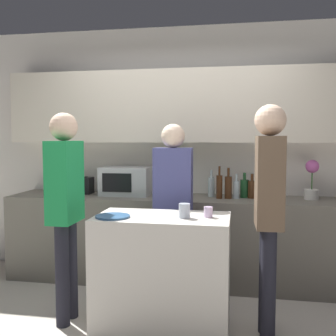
{
  "coord_description": "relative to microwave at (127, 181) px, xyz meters",
  "views": [
    {
      "loc": [
        0.59,
        -2.59,
        1.5
      ],
      "look_at": [
        0.02,
        0.58,
        1.25
      ],
      "focal_mm": 42.0,
      "sensor_mm": 36.0,
      "label": 1
    }
  ],
  "objects": [
    {
      "name": "bottle_2",
      "position": [
        1.09,
        -0.08,
        -0.03
      ],
      "size": [
        0.07,
        0.07,
        0.31
      ],
      "color": "#472814",
      "rests_on": "back_counter"
    },
    {
      "name": "person_left",
      "position": [
        -0.18,
        -1.14,
        -0.02
      ],
      "size": [
        0.22,
        0.34,
        1.7
      ],
      "rotation": [
        0.0,
        0.0,
        -1.57
      ],
      "color": "black",
      "rests_on": "ground_plane"
    },
    {
      "name": "cup_1",
      "position": [
        0.79,
        -1.18,
        -0.08
      ],
      "size": [
        0.09,
        0.09,
        0.11
      ],
      "color": "silver",
      "rests_on": "kitchen_island"
    },
    {
      "name": "bottle_1",
      "position": [
        1.0,
        -0.1,
        -0.02
      ],
      "size": [
        0.06,
        0.06,
        0.33
      ],
      "color": "#472814",
      "rests_on": "back_counter"
    },
    {
      "name": "plate_on_island",
      "position": [
        0.25,
        -1.26,
        -0.13
      ],
      "size": [
        0.26,
        0.26,
        0.01
      ],
      "color": "#2D5684",
      "rests_on": "kitchen_island"
    },
    {
      "name": "potted_plant",
      "position": [
        1.9,
        0.0,
        0.05
      ],
      "size": [
        0.14,
        0.14,
        0.4
      ],
      "color": "silver",
      "rests_on": "back_counter"
    },
    {
      "name": "bottle_0",
      "position": [
        0.91,
        0.02,
        -0.04
      ],
      "size": [
        0.07,
        0.07,
        0.28
      ],
      "color": "silver",
      "rests_on": "back_counter"
    },
    {
      "name": "person_center",
      "position": [
        1.4,
        -1.12,
        0.01
      ],
      "size": [
        0.23,
        0.34,
        1.74
      ],
      "rotation": [
        0.0,
        0.0,
        -4.69
      ],
      "color": "black",
      "rests_on": "ground_plane"
    },
    {
      "name": "cup_0",
      "position": [
        0.96,
        -1.13,
        -0.1
      ],
      "size": [
        0.07,
        0.07,
        0.08
      ],
      "color": "silver",
      "rests_on": "kitchen_island"
    },
    {
      "name": "microwave",
      "position": [
        0.0,
        0.0,
        0.0
      ],
      "size": [
        0.52,
        0.39,
        0.3
      ],
      "color": "#B7BABC",
      "rests_on": "back_counter"
    },
    {
      "name": "toaster",
      "position": [
        -0.53,
        0.0,
        -0.06
      ],
      "size": [
        0.26,
        0.16,
        0.18
      ],
      "color": "black",
      "rests_on": "back_counter"
    },
    {
      "name": "back_counter",
      "position": [
        0.59,
        -0.08,
        -0.59
      ],
      "size": [
        3.6,
        0.62,
        0.89
      ],
      "color": "#6B665B",
      "rests_on": "ground_plane"
    },
    {
      "name": "kitchen_island",
      "position": [
        0.61,
        -1.14,
        -0.59
      ],
      "size": [
        1.03,
        0.56,
        0.9
      ],
      "color": "beige",
      "rests_on": "ground_plane"
    },
    {
      "name": "person_right",
      "position": [
        0.61,
        -0.6,
        -0.08
      ],
      "size": [
        0.34,
        0.21,
        1.62
      ],
      "rotation": [
        0.0,
        0.0,
        -3.13
      ],
      "color": "black",
      "rests_on": "ground_plane"
    },
    {
      "name": "bottle_5",
      "position": [
        1.32,
        -0.01,
        -0.06
      ],
      "size": [
        0.08,
        0.08,
        0.25
      ],
      "color": "#472814",
      "rests_on": "back_counter"
    },
    {
      "name": "back_wall",
      "position": [
        0.59,
        0.19,
        0.5
      ],
      "size": [
        6.4,
        0.4,
        2.7
      ],
      "color": "silver",
      "rests_on": "ground_plane"
    },
    {
      "name": "bottle_4",
      "position": [
        1.25,
        0.02,
        -0.05
      ],
      "size": [
        0.09,
        0.09,
        0.26
      ],
      "color": "#194723",
      "rests_on": "back_counter"
    },
    {
      "name": "bottle_3",
      "position": [
        1.17,
        -0.06,
        -0.06
      ],
      "size": [
        0.06,
        0.06,
        0.25
      ],
      "color": "silver",
      "rests_on": "back_counter"
    }
  ]
}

